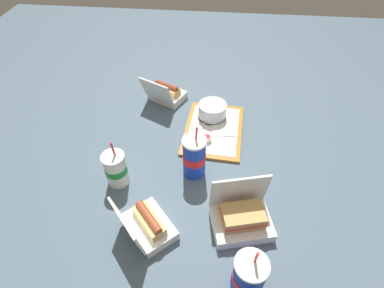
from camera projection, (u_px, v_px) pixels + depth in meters
name	position (u px, v px, depth m)	size (l,w,h in m)	color
ground_plane	(185.00, 159.00, 1.27)	(3.20, 3.20, 0.00)	#4C6070
food_tray	(214.00, 130.00, 1.39)	(0.39, 0.28, 0.01)	#A56619
cake_container	(212.00, 111.00, 1.42)	(0.14, 0.14, 0.07)	black
ketchup_cup	(207.00, 138.00, 1.32)	(0.04, 0.04, 0.02)	white
napkin_stack	(223.00, 129.00, 1.38)	(0.10, 0.10, 0.00)	white
plastic_fork	(200.00, 129.00, 1.38)	(0.11, 0.01, 0.01)	white
clamshell_hotdog_left	(147.00, 225.00, 1.00)	(0.23, 0.23, 0.16)	white
clamshell_sandwich_front	(242.00, 217.00, 1.02)	(0.20, 0.23, 0.19)	white
clamshell_hotdog_back	(166.00, 93.00, 1.53)	(0.23, 0.23, 0.16)	white
soda_cup_corner	(194.00, 157.00, 1.15)	(0.09, 0.09, 0.24)	#1938B7
soda_cup_back	(116.00, 169.00, 1.13)	(0.09, 0.09, 0.21)	white
soda_cup_right	(249.00, 275.00, 0.85)	(0.10, 0.10, 0.20)	#1938B7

